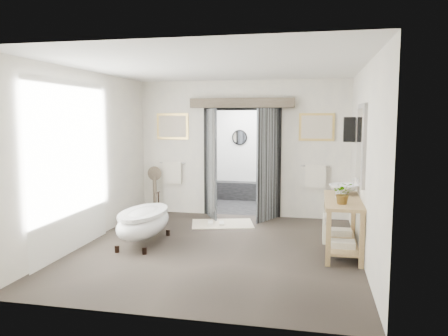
{
  "coord_description": "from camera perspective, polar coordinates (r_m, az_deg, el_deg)",
  "views": [
    {
      "loc": [
        1.53,
        -6.71,
        2.12
      ],
      "look_at": [
        0.0,
        0.6,
        1.25
      ],
      "focal_mm": 35.0,
      "sensor_mm": 36.0,
      "label": 1
    }
  ],
  "objects": [
    {
      "name": "plant",
      "position": [
        6.64,
        15.31,
        -3.19
      ],
      "size": [
        0.3,
        0.26,
        0.32
      ],
      "primitive_type": "imported",
      "rotation": [
        0.0,
        0.0,
        0.03
      ],
      "color": "gray",
      "rests_on": "vanity"
    },
    {
      "name": "shower_room",
      "position": [
        10.88,
        3.67,
        0.22
      ],
      "size": [
        2.22,
        2.01,
        2.51
      ],
      "color": "black",
      "rests_on": "ground_plane"
    },
    {
      "name": "pedestal_mirror",
      "position": [
        9.69,
        -9.02,
        -3.33
      ],
      "size": [
        0.31,
        0.2,
        1.06
      ],
      "color": "brown",
      "rests_on": "ground_plane"
    },
    {
      "name": "clawfoot_tub",
      "position": [
        7.5,
        -10.44,
        -6.93
      ],
      "size": [
        0.7,
        1.56,
        0.76
      ],
      "color": "black",
      "rests_on": "ground_plane"
    },
    {
      "name": "slippers",
      "position": [
        8.69,
        -1.06,
        -7.21
      ],
      "size": [
        0.37,
        0.26,
        0.05
      ],
      "color": "silver",
      "rests_on": "rug"
    },
    {
      "name": "vanity",
      "position": [
        7.15,
        14.99,
        -6.63
      ],
      "size": [
        0.57,
        1.6,
        0.85
      ],
      "color": "tan",
      "rests_on": "ground_plane"
    },
    {
      "name": "soap_bottle_a",
      "position": [
        7.11,
        14.71,
        -3.08
      ],
      "size": [
        0.09,
        0.09,
        0.19
      ],
      "primitive_type": "imported",
      "rotation": [
        0.0,
        0.0,
        0.01
      ],
      "color": "gray",
      "rests_on": "vanity"
    },
    {
      "name": "ground_plane",
      "position": [
        7.2,
        -1.0,
        -10.48
      ],
      "size": [
        5.0,
        5.0,
        0.0
      ],
      "primitive_type": "plane",
      "color": "#433A31"
    },
    {
      "name": "soap_bottle_b",
      "position": [
        7.68,
        14.69,
        -2.51
      ],
      "size": [
        0.12,
        0.12,
        0.15
      ],
      "primitive_type": "imported",
      "rotation": [
        0.0,
        0.0,
        -0.03
      ],
      "color": "gray",
      "rests_on": "vanity"
    },
    {
      "name": "basin",
      "position": [
        7.5,
        15.37,
        -2.7
      ],
      "size": [
        0.48,
        0.48,
        0.17
      ],
      "primitive_type": "imported",
      "rotation": [
        0.0,
        0.0,
        -0.01
      ],
      "color": "white",
      "rests_on": "vanity"
    },
    {
      "name": "rug",
      "position": [
        8.77,
        -0.21,
        -7.29
      ],
      "size": [
        1.37,
        1.08,
        0.01
      ],
      "primitive_type": "cube",
      "rotation": [
        0.0,
        0.0,
        0.26
      ],
      "color": "beige",
      "rests_on": "ground_plane"
    },
    {
      "name": "room_shell",
      "position": [
        6.77,
        -1.55,
        4.43
      ],
      "size": [
        4.52,
        5.02,
        2.91
      ],
      "color": "silver",
      "rests_on": "ground_plane"
    },
    {
      "name": "back_wall_dressing",
      "position": [
        9.17,
        2.21,
        3.16
      ],
      "size": [
        3.82,
        0.76,
        2.52
      ],
      "color": "black",
      "rests_on": "ground_plane"
    }
  ]
}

